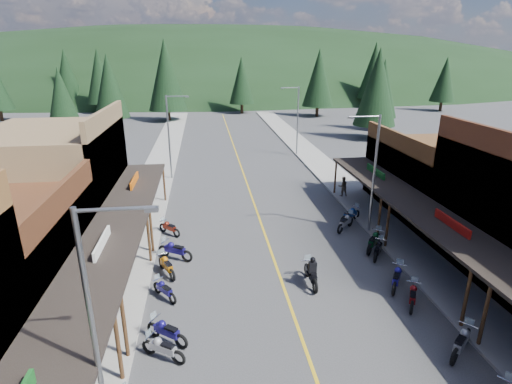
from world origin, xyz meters
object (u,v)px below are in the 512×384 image
object	(u,v)px
bike_east_7	(413,295)
pine_5	(374,70)
bike_east_12	(350,214)
bike_east_10	(374,240)
bike_east_9	(378,249)
bike_west_8	(164,289)
streetlight_3	(296,118)
pine_2	(166,75)
streetlight_2	(373,170)
pine_8	(62,99)
pine_11	(377,87)
bike_east_11	(346,222)
pine_1	(99,76)
bike_west_6	(163,347)
pine_6	(445,79)
pedestrian_east_b	(343,186)
shop_west_3	(56,181)
bike_west_7	(167,330)
pine_7	(67,75)
bike_west_10	(175,249)
bike_west_9	(167,265)
pine_9	(383,89)
pine_10	(109,86)
streetlight_1	(170,134)
streetlight_0	(98,326)
rider_on_bike	(311,273)
bike_west_11	(169,227)
bike_east_8	(397,277)
pine_4	(319,78)
shop_east_3	(438,179)
pine_3	(242,80)

from	to	relation	value
bike_east_7	pine_5	bearing A→B (deg)	98.44
bike_east_12	bike_east_10	bearing A→B (deg)	-35.63
bike_east_9	bike_west_8	bearing A→B (deg)	-132.87
streetlight_3	pine_2	xyz separation A→B (m)	(-16.95, 28.00, 3.53)
streetlight_2	pine_8	size ratio (longest dim) A/B	0.80
pine_11	bike_east_11	xyz separation A→B (m)	(-14.38, -29.46, -6.56)
pine_1	bike_west_6	size ratio (longest dim) A/B	6.20
pine_6	pedestrian_east_b	size ratio (longest dim) A/B	6.51
shop_west_3	pedestrian_east_b	size ratio (longest dim) A/B	6.46
bike_west_7	streetlight_3	bearing A→B (deg)	14.73
pine_7	bike_west_10	bearing A→B (deg)	-69.53
bike_west_10	pine_2	bearing A→B (deg)	35.33
pine_2	pine_11	xyz separation A→B (m)	(30.00, -20.00, -0.80)
pine_2	bike_east_11	xyz separation A→B (m)	(15.62, -49.46, -7.37)
pine_5	bike_west_9	bearing A→B (deg)	-120.60
bike_east_9	pine_9	bearing A→B (deg)	101.10
streetlight_2	pine_10	bearing A→B (deg)	120.71
pine_11	pedestrian_east_b	xyz separation A→B (m)	(-12.39, -23.04, -6.19)
streetlight_1	pine_5	bearing A→B (deg)	50.68
pine_8	bike_east_9	bearing A→B (deg)	-51.50
streetlight_0	streetlight_2	size ratio (longest dim) A/B	1.00
bike_west_7	pine_10	bearing A→B (deg)	50.08
streetlight_2	rider_on_bike	xyz separation A→B (m)	(-5.48, -5.88, -3.76)
bike_west_11	bike_east_8	size ratio (longest dim) A/B	0.87
bike_west_7	bike_east_11	world-z (taller)	bike_east_11
pine_1	bike_east_12	xyz separation A→B (m)	(30.42, -60.21, -6.61)
pine_2	bike_west_7	world-z (taller)	pine_2
pine_1	pedestrian_east_b	xyz separation A→B (m)	(31.61, -55.04, -6.24)
pine_9	pine_11	size ratio (longest dim) A/B	0.87
bike_east_11	bike_west_6	bearing A→B (deg)	-90.49
pedestrian_east_b	pine_4	bearing A→B (deg)	-105.79
pine_4	bike_east_10	bearing A→B (deg)	-102.05
shop_east_3	bike_east_10	bearing A→B (deg)	-141.66
bike_west_6	bike_west_9	bearing A→B (deg)	35.23
pine_7	streetlight_1	bearing A→B (deg)	-65.12
pine_3	bike_east_10	world-z (taller)	pine_3
bike_west_11	rider_on_bike	bearing A→B (deg)	-87.60
pine_5	bike_east_9	distance (m)	73.36
streetlight_1	pine_6	xyz separation A→B (m)	(52.95, 42.00, 2.02)
pine_6	bike_west_9	bearing A→B (deg)	-131.05
pine_6	bike_east_10	xyz separation A→B (m)	(-39.64, -58.55, -5.82)
streetlight_2	shop_east_3	bearing A→B (deg)	25.88
bike_west_9	bike_east_8	distance (m)	12.30
pine_10	bike_east_8	distance (m)	54.59
shop_east_3	streetlight_2	size ratio (longest dim) A/B	1.36
pine_5	bike_west_8	world-z (taller)	pine_5
pedestrian_east_b	pine_5	bearing A→B (deg)	-117.63
shop_west_3	pine_4	distance (m)	58.27
pine_9	bike_east_10	xyz separation A→B (m)	(-17.64, -39.55, -5.72)
pine_11	bike_east_10	distance (m)	35.89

